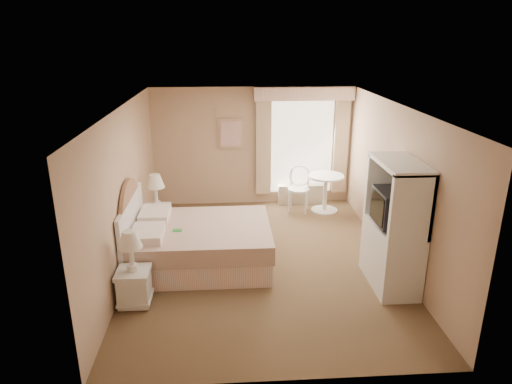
{
  "coord_description": "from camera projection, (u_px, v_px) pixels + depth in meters",
  "views": [
    {
      "loc": [
        -0.55,
        -6.67,
        3.5
      ],
      "look_at": [
        -0.09,
        0.3,
        1.08
      ],
      "focal_mm": 32.0,
      "sensor_mm": 36.0,
      "label": 1
    }
  ],
  "objects": [
    {
      "name": "nightstand_near",
      "position": [
        134.0,
        278.0,
        6.13
      ],
      "size": [
        0.44,
        0.44,
        1.07
      ],
      "color": "silver",
      "rests_on": "room"
    },
    {
      "name": "window",
      "position": [
        302.0,
        143.0,
        9.6
      ],
      "size": [
        2.05,
        0.22,
        2.51
      ],
      "color": "white",
      "rests_on": "room"
    },
    {
      "name": "armoire",
      "position": [
        394.0,
        235.0,
        6.53
      ],
      "size": [
        0.56,
        1.13,
        1.88
      ],
      "color": "silver",
      "rests_on": "room"
    },
    {
      "name": "nightstand_far",
      "position": [
        157.0,
        212.0,
        8.32
      ],
      "size": [
        0.47,
        0.47,
        1.13
      ],
      "color": "silver",
      "rests_on": "room"
    },
    {
      "name": "round_table",
      "position": [
        325.0,
        187.0,
        9.4
      ],
      "size": [
        0.74,
        0.74,
        0.78
      ],
      "color": "white",
      "rests_on": "room"
    },
    {
      "name": "framed_art",
      "position": [
        231.0,
        133.0,
        9.49
      ],
      "size": [
        0.52,
        0.04,
        0.62
      ],
      "color": "tan",
      "rests_on": "room"
    },
    {
      "name": "bed",
      "position": [
        193.0,
        243.0,
        7.24
      ],
      "size": [
        2.21,
        1.74,
        1.54
      ],
      "color": "#DBA08E",
      "rests_on": "room"
    },
    {
      "name": "cafe_chair",
      "position": [
        299.0,
        185.0,
        9.45
      ],
      "size": [
        0.56,
        0.56,
        0.94
      ],
      "rotation": [
        0.0,
        0.0,
        -0.26
      ],
      "color": "white",
      "rests_on": "room"
    },
    {
      "name": "room",
      "position": [
        263.0,
        188.0,
        7.06
      ],
      "size": [
        4.21,
        5.51,
        2.51
      ],
      "color": "brown",
      "rests_on": "ground"
    }
  ]
}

